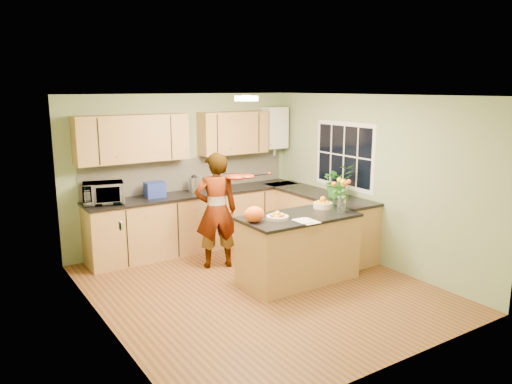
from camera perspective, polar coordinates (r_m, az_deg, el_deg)
floor at (r=6.71m, az=0.36°, el=-10.89°), size 4.50×4.50×0.00m
ceiling at (r=6.19m, az=0.39°, el=10.97°), size 4.00×4.50×0.02m
wall_back at (r=8.27m, az=-8.25°, el=2.37°), size 4.00×0.02×2.50m
wall_front at (r=4.69m, az=15.78°, el=-5.31°), size 4.00×0.02×2.50m
wall_left at (r=5.52m, az=-17.24°, el=-2.80°), size 0.02×4.50×2.50m
wall_right at (r=7.60m, az=13.06°, el=1.35°), size 0.02×4.50×2.50m
back_counter at (r=8.21m, az=-6.57°, el=-3.21°), size 3.64×0.62×0.94m
right_counter at (r=8.17m, az=7.05°, el=-3.30°), size 0.62×2.24×0.94m
splashback at (r=8.31m, az=-7.57°, el=2.09°), size 3.60×0.02×0.52m
upper_cabinets at (r=7.97m, az=-9.01°, el=6.35°), size 3.20×0.34×0.70m
boiler at (r=8.90m, az=2.12°, el=7.35°), size 0.40×0.30×0.86m
window_right at (r=7.97m, az=10.03°, el=4.14°), size 0.01×1.30×1.05m
light_switch at (r=4.96m, az=-15.18°, el=-3.74°), size 0.02×0.09×0.09m
ceiling_lamp at (r=6.44m, az=-1.10°, el=10.66°), size 0.30×0.30×0.07m
peninsula_island at (r=6.84m, az=4.83°, el=-6.38°), size 1.60×0.82×0.91m
fruit_dish at (r=6.50m, az=2.47°, el=-2.76°), size 0.29×0.29×0.10m
orange_bowl at (r=7.15m, az=7.65°, el=-1.30°), size 0.27×0.27×0.16m
flower_vase at (r=6.89m, az=9.81°, el=0.42°), size 0.27×0.27×0.51m
orange_bag at (r=6.35m, az=-0.20°, el=-2.55°), size 0.32×0.29×0.20m
papers at (r=6.43m, az=5.84°, el=-3.32°), size 0.23×0.31×0.01m
violinist at (r=7.25m, az=-4.57°, el=-2.13°), size 0.72×0.58×1.70m
violin at (r=7.05m, az=-2.35°, el=1.73°), size 0.69×0.60×0.17m
microwave at (r=7.55m, az=-17.04°, el=-0.12°), size 0.64×0.52×0.31m
blue_box at (r=7.82m, az=-11.49°, el=0.26°), size 0.30×0.22×0.23m
kettle at (r=8.08m, az=-7.10°, el=0.92°), size 0.18×0.18×0.33m
jar_cream at (r=8.28m, az=-4.73°, el=0.93°), size 0.15×0.15×0.18m
jar_white at (r=8.26m, az=-3.49°, el=0.82°), size 0.13×0.13×0.15m
potted_plant at (r=7.70m, az=9.26°, el=1.26°), size 0.57×0.52×0.52m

